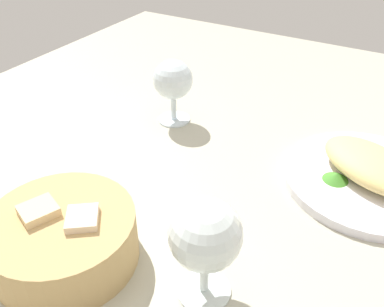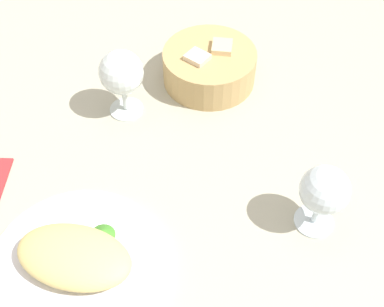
{
  "view_description": "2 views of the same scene",
  "coord_description": "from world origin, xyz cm",
  "px_view_note": "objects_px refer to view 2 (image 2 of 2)",
  "views": [
    {
      "loc": [
        -12.49,
        41.28,
        39.29
      ],
      "look_at": [
        12.91,
        -2.34,
        4.13
      ],
      "focal_mm": 38.9,
      "sensor_mm": 36.0,
      "label": 1
    },
    {
      "loc": [
        -3.23,
        -48.49,
        63.24
      ],
      "look_at": [
        8.81,
        -2.4,
        5.75
      ],
      "focal_mm": 45.83,
      "sensor_mm": 36.0,
      "label": 2
    }
  ],
  "objects_px": {
    "plate": "(78,265)",
    "bread_basket": "(209,66)",
    "wine_glass_far": "(122,74)",
    "wine_glass_near": "(324,192)"
  },
  "relations": [
    {
      "from": "wine_glass_near",
      "to": "wine_glass_far",
      "type": "xyz_separation_m",
      "value": [
        -0.23,
        0.3,
        0.01
      ]
    },
    {
      "from": "plate",
      "to": "bread_basket",
      "type": "height_order",
      "value": "bread_basket"
    },
    {
      "from": "plate",
      "to": "wine_glass_far",
      "type": "bearing_deg",
      "value": 67.79
    },
    {
      "from": "bread_basket",
      "to": "wine_glass_far",
      "type": "relative_size",
      "value": 1.36
    },
    {
      "from": "plate",
      "to": "bread_basket",
      "type": "xyz_separation_m",
      "value": [
        0.29,
        0.33,
        0.03
      ]
    },
    {
      "from": "bread_basket",
      "to": "wine_glass_far",
      "type": "xyz_separation_m",
      "value": [
        -0.17,
        -0.04,
        0.05
      ]
    },
    {
      "from": "plate",
      "to": "bread_basket",
      "type": "bearing_deg",
      "value": 49.29
    },
    {
      "from": "plate",
      "to": "bread_basket",
      "type": "distance_m",
      "value": 0.44
    },
    {
      "from": "bread_basket",
      "to": "wine_glass_far",
      "type": "height_order",
      "value": "wine_glass_far"
    },
    {
      "from": "wine_glass_far",
      "to": "plate",
      "type": "bearing_deg",
      "value": -112.21
    }
  ]
}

